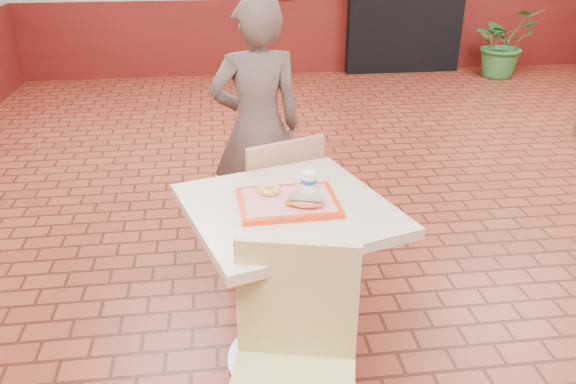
{
  "coord_description": "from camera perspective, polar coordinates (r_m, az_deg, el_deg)",
  "views": [
    {
      "loc": [
        -1.43,
        -2.84,
        1.91
      ],
      "look_at": [
        -1.16,
        -0.77,
        0.91
      ],
      "focal_mm": 35.0,
      "sensor_mm": 36.0,
      "label": 1
    }
  ],
  "objects": [
    {
      "name": "room_shell",
      "position": [
        3.21,
        20.06,
        16.88
      ],
      "size": [
        8.01,
        10.01,
        3.01
      ],
      "color": "maroon",
      "rests_on": "ground"
    },
    {
      "name": "wainscot_band",
      "position": [
        3.48,
        17.62,
        0.49
      ],
      "size": [
        8.0,
        10.0,
        1.0
      ],
      "color": "#561410",
      "rests_on": "ground"
    },
    {
      "name": "main_table",
      "position": [
        2.48,
        0.0,
        -7.04
      ],
      "size": [
        0.8,
        0.8,
        0.85
      ],
      "rotation": [
        0.0,
        0.0,
        0.29
      ],
      "color": "beige",
      "rests_on": "ground"
    },
    {
      "name": "chair_main_front",
      "position": [
        2.04,
        0.56,
        -16.9
      ],
      "size": [
        0.53,
        0.53,
        0.94
      ],
      "rotation": [
        0.0,
        0.0,
        -0.24
      ],
      "color": "#C8BB78",
      "rests_on": "ground"
    },
    {
      "name": "chair_main_back",
      "position": [
        3.03,
        -1.24,
        -1.54
      ],
      "size": [
        0.56,
        0.56,
        0.94
      ],
      "rotation": [
        0.0,
        0.0,
        3.52
      ],
      "color": "tan",
      "rests_on": "ground"
    },
    {
      "name": "customer",
      "position": [
        3.45,
        -3.15,
        6.51
      ],
      "size": [
        0.61,
        0.44,
        1.56
      ],
      "primitive_type": "imported",
      "rotation": [
        0.0,
        0.0,
        3.26
      ],
      "color": "brown",
      "rests_on": "ground"
    },
    {
      "name": "serving_tray",
      "position": [
        2.33,
        0.0,
        -1.05
      ],
      "size": [
        0.41,
        0.32,
        0.03
      ],
      "rotation": [
        0.0,
        0.0,
        0.03
      ],
      "color": "red",
      "rests_on": "main_table"
    },
    {
      "name": "ring_donut",
      "position": [
        2.38,
        -1.92,
        0.25
      ],
      "size": [
        0.13,
        0.13,
        0.03
      ],
      "primitive_type": "torus",
      "rotation": [
        0.0,
        0.0,
        0.37
      ],
      "color": "#F2AB58",
      "rests_on": "serving_tray"
    },
    {
      "name": "long_john_donut",
      "position": [
        2.26,
        1.7,
        -0.99
      ],
      "size": [
        0.17,
        0.12,
        0.05
      ],
      "rotation": [
        0.0,
        0.0,
        -0.29
      ],
      "color": "#D77B3F",
      "rests_on": "serving_tray"
    },
    {
      "name": "paper_cup",
      "position": [
        2.39,
        2.12,
        1.1
      ],
      "size": [
        0.07,
        0.07,
        0.08
      ],
      "rotation": [
        0.0,
        0.0,
        -0.42
      ],
      "color": "white",
      "rests_on": "serving_tray"
    },
    {
      "name": "potted_plant",
      "position": [
        8.34,
        21.02,
        13.97
      ],
      "size": [
        0.97,
        0.89,
        0.92
      ],
      "primitive_type": "imported",
      "rotation": [
        0.0,
        0.0,
        0.24
      ],
      "color": "#2D7032",
      "rests_on": "ground"
    }
  ]
}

